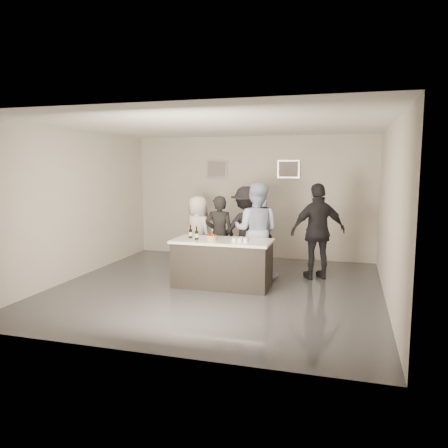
# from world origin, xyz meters

# --- Properties ---
(floor) EXTENTS (6.00, 6.00, 0.00)m
(floor) POSITION_xyz_m (0.00, 0.00, 0.00)
(floor) COLOR #3D3D42
(floor) RESTS_ON ground
(ceiling) EXTENTS (6.00, 6.00, 0.00)m
(ceiling) POSITION_xyz_m (0.00, 0.00, 3.00)
(ceiling) COLOR white
(wall_back) EXTENTS (6.00, 0.04, 3.00)m
(wall_back) POSITION_xyz_m (0.00, 3.00, 1.50)
(wall_back) COLOR beige
(wall_back) RESTS_ON ground
(wall_front) EXTENTS (6.00, 0.04, 3.00)m
(wall_front) POSITION_xyz_m (0.00, -3.00, 1.50)
(wall_front) COLOR beige
(wall_front) RESTS_ON ground
(wall_left) EXTENTS (0.04, 6.00, 3.00)m
(wall_left) POSITION_xyz_m (-3.00, 0.00, 1.50)
(wall_left) COLOR beige
(wall_left) RESTS_ON ground
(wall_right) EXTENTS (0.04, 6.00, 3.00)m
(wall_right) POSITION_xyz_m (3.00, 0.00, 1.50)
(wall_right) COLOR beige
(wall_right) RESTS_ON ground
(picture_left) EXTENTS (0.54, 0.04, 0.44)m
(picture_left) POSITION_xyz_m (-0.90, 2.97, 2.20)
(picture_left) COLOR #B2B2B7
(picture_left) RESTS_ON wall_back
(picture_right) EXTENTS (0.54, 0.04, 0.44)m
(picture_right) POSITION_xyz_m (0.90, 2.97, 2.20)
(picture_right) COLOR #B2B2B7
(picture_right) RESTS_ON wall_back
(bar_counter) EXTENTS (1.86, 0.86, 0.90)m
(bar_counter) POSITION_xyz_m (0.07, 0.14, 0.45)
(bar_counter) COLOR white
(bar_counter) RESTS_ON ground
(cake) EXTENTS (0.20, 0.20, 0.08)m
(cake) POSITION_xyz_m (-0.11, 0.03, 0.94)
(cake) COLOR gold
(cake) RESTS_ON bar_counter
(beer_bottle_a) EXTENTS (0.07, 0.07, 0.26)m
(beer_bottle_a) POSITION_xyz_m (-0.56, 0.14, 1.03)
(beer_bottle_a) COLOR black
(beer_bottle_a) RESTS_ON bar_counter
(beer_bottle_b) EXTENTS (0.07, 0.07, 0.26)m
(beer_bottle_b) POSITION_xyz_m (-0.39, -0.01, 1.03)
(beer_bottle_b) COLOR black
(beer_bottle_b) RESTS_ON bar_counter
(tumbler_cluster) EXTENTS (0.30, 0.19, 0.08)m
(tumbler_cluster) POSITION_xyz_m (0.45, 0.04, 0.94)
(tumbler_cluster) COLOR orange
(tumbler_cluster) RESTS_ON bar_counter
(candles) EXTENTS (0.24, 0.08, 0.01)m
(candles) POSITION_xyz_m (-0.18, -0.22, 0.90)
(candles) COLOR pink
(candles) RESTS_ON bar_counter
(person_main_black) EXTENTS (0.67, 0.50, 1.67)m
(person_main_black) POSITION_xyz_m (-0.28, 1.11, 0.83)
(person_main_black) COLOR black
(person_main_black) RESTS_ON ground
(person_main_blue) EXTENTS (0.99, 0.79, 1.95)m
(person_main_blue) POSITION_xyz_m (0.54, 0.99, 0.97)
(person_main_blue) COLOR #B2C4E9
(person_main_blue) RESTS_ON ground
(person_guest_left) EXTENTS (0.94, 0.87, 1.62)m
(person_guest_left) POSITION_xyz_m (-0.89, 1.46, 0.81)
(person_guest_left) COLOR white
(person_guest_left) RESTS_ON ground
(person_guest_right) EXTENTS (1.23, 0.93, 1.94)m
(person_guest_right) POSITION_xyz_m (1.76, 1.24, 0.97)
(person_guest_right) COLOR black
(person_guest_right) RESTS_ON ground
(person_guest_back) EXTENTS (1.37, 1.15, 1.85)m
(person_guest_back) POSITION_xyz_m (0.23, 1.44, 0.92)
(person_guest_back) COLOR black
(person_guest_back) RESTS_ON ground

